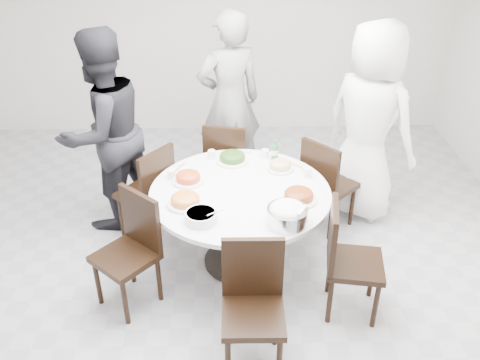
{
  "coord_description": "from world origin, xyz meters",
  "views": [
    {
      "loc": [
        0.13,
        -3.44,
        2.96
      ],
      "look_at": [
        0.23,
        0.17,
        0.82
      ],
      "focal_mm": 38.0,
      "sensor_mm": 36.0,
      "label": 1
    }
  ],
  "objects_px": {
    "chair_s": "(253,313)",
    "diner_right": "(369,123)",
    "chair_sw": "(125,255)",
    "chair_ne": "(330,183)",
    "diner_left": "(104,132)",
    "chair_se": "(355,262)",
    "rice_bowl": "(287,216)",
    "chair_n": "(229,162)",
    "chair_nw": "(145,191)",
    "soup_bowl": "(201,217)",
    "diner_middle": "(230,102)",
    "dining_table": "(240,227)",
    "beverage_bottle": "(275,150)"
  },
  "relations": [
    {
      "from": "soup_bowl",
      "to": "diner_right",
      "type": "bearing_deg",
      "value": 38.62
    },
    {
      "from": "dining_table",
      "to": "chair_se",
      "type": "distance_m",
      "value": 1.05
    },
    {
      "from": "chair_ne",
      "to": "rice_bowl",
      "type": "relative_size",
      "value": 3.09
    },
    {
      "from": "chair_sw",
      "to": "diner_right",
      "type": "distance_m",
      "value": 2.56
    },
    {
      "from": "chair_s",
      "to": "chair_sw",
      "type": "bearing_deg",
      "value": 147.21
    },
    {
      "from": "chair_ne",
      "to": "chair_s",
      "type": "bearing_deg",
      "value": 111.36
    },
    {
      "from": "diner_right",
      "to": "rice_bowl",
      "type": "xyz_separation_m",
      "value": [
        -0.91,
        -1.3,
        -0.16
      ]
    },
    {
      "from": "diner_left",
      "to": "rice_bowl",
      "type": "height_order",
      "value": "diner_left"
    },
    {
      "from": "chair_sw",
      "to": "soup_bowl",
      "type": "distance_m",
      "value": 0.68
    },
    {
      "from": "chair_n",
      "to": "chair_s",
      "type": "distance_m",
      "value": 2.12
    },
    {
      "from": "diner_left",
      "to": "chair_se",
      "type": "bearing_deg",
      "value": 99.14
    },
    {
      "from": "dining_table",
      "to": "chair_ne",
      "type": "bearing_deg",
      "value": 32.44
    },
    {
      "from": "chair_sw",
      "to": "chair_s",
      "type": "height_order",
      "value": "same"
    },
    {
      "from": "chair_se",
      "to": "diner_middle",
      "type": "xyz_separation_m",
      "value": [
        -0.93,
        2.06,
        0.48
      ]
    },
    {
      "from": "chair_ne",
      "to": "diner_left",
      "type": "relative_size",
      "value": 0.5
    },
    {
      "from": "chair_s",
      "to": "diner_left",
      "type": "relative_size",
      "value": 0.5
    },
    {
      "from": "chair_nw",
      "to": "rice_bowl",
      "type": "xyz_separation_m",
      "value": [
        1.21,
        -0.93,
        0.34
      ]
    },
    {
      "from": "chair_n",
      "to": "chair_se",
      "type": "relative_size",
      "value": 1.0
    },
    {
      "from": "chair_s",
      "to": "chair_se",
      "type": "distance_m",
      "value": 0.95
    },
    {
      "from": "dining_table",
      "to": "diner_middle",
      "type": "relative_size",
      "value": 0.79
    },
    {
      "from": "dining_table",
      "to": "beverage_bottle",
      "type": "relative_size",
      "value": 6.86
    },
    {
      "from": "chair_ne",
      "to": "diner_left",
      "type": "distance_m",
      "value": 2.16
    },
    {
      "from": "chair_sw",
      "to": "diner_left",
      "type": "relative_size",
      "value": 0.5
    },
    {
      "from": "chair_se",
      "to": "beverage_bottle",
      "type": "relative_size",
      "value": 4.34
    },
    {
      "from": "dining_table",
      "to": "diner_right",
      "type": "bearing_deg",
      "value": 33.16
    },
    {
      "from": "chair_n",
      "to": "diner_right",
      "type": "height_order",
      "value": "diner_right"
    },
    {
      "from": "chair_sw",
      "to": "diner_right",
      "type": "height_order",
      "value": "diner_right"
    },
    {
      "from": "chair_sw",
      "to": "diner_left",
      "type": "bearing_deg",
      "value": 147.39
    },
    {
      "from": "chair_ne",
      "to": "soup_bowl",
      "type": "relative_size",
      "value": 3.88
    },
    {
      "from": "chair_ne",
      "to": "diner_middle",
      "type": "relative_size",
      "value": 0.5
    },
    {
      "from": "soup_bowl",
      "to": "beverage_bottle",
      "type": "distance_m",
      "value": 1.12
    },
    {
      "from": "chair_n",
      "to": "dining_table",
      "type": "bearing_deg",
      "value": 107.71
    },
    {
      "from": "diner_left",
      "to": "diner_right",
      "type": "bearing_deg",
      "value": 133.72
    },
    {
      "from": "chair_se",
      "to": "diner_middle",
      "type": "bearing_deg",
      "value": 34.01
    },
    {
      "from": "chair_sw",
      "to": "chair_se",
      "type": "height_order",
      "value": "same"
    },
    {
      "from": "chair_s",
      "to": "diner_right",
      "type": "bearing_deg",
      "value": 59.19
    },
    {
      "from": "chair_s",
      "to": "soup_bowl",
      "type": "bearing_deg",
      "value": 118.66
    },
    {
      "from": "chair_n",
      "to": "chair_nw",
      "type": "bearing_deg",
      "value": 47.46
    },
    {
      "from": "chair_s",
      "to": "diner_middle",
      "type": "xyz_separation_m",
      "value": [
        -0.13,
        2.57,
        0.48
      ]
    },
    {
      "from": "diner_right",
      "to": "dining_table",
      "type": "bearing_deg",
      "value": 80.4
    },
    {
      "from": "chair_s",
      "to": "rice_bowl",
      "type": "height_order",
      "value": "chair_s"
    },
    {
      "from": "chair_nw",
      "to": "soup_bowl",
      "type": "xyz_separation_m",
      "value": [
        0.57,
        -0.88,
        0.31
      ]
    },
    {
      "from": "diner_right",
      "to": "diner_middle",
      "type": "height_order",
      "value": "diner_right"
    },
    {
      "from": "chair_nw",
      "to": "chair_se",
      "type": "height_order",
      "value": "same"
    },
    {
      "from": "chair_s",
      "to": "chair_se",
      "type": "relative_size",
      "value": 1.0
    },
    {
      "from": "chair_s",
      "to": "rice_bowl",
      "type": "bearing_deg",
      "value": 67.19
    },
    {
      "from": "chair_nw",
      "to": "rice_bowl",
      "type": "height_order",
      "value": "chair_nw"
    },
    {
      "from": "chair_ne",
      "to": "diner_left",
      "type": "xyz_separation_m",
      "value": [
        -2.1,
        0.16,
        0.48
      ]
    },
    {
      "from": "chair_sw",
      "to": "dining_table",
      "type": "bearing_deg",
      "value": 69.57
    },
    {
      "from": "diner_middle",
      "to": "diner_left",
      "type": "distance_m",
      "value": 1.38
    }
  ]
}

